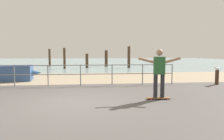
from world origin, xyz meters
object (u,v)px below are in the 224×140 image
bollard_short (217,77)px  seagull (217,69)px  skateboard (159,98)px  skateboarder (159,70)px

bollard_short → seagull: 0.45m
skateboard → bollard_short: bearing=36.2°
skateboard → skateboarder: size_ratio=0.49×
skateboarder → seagull: (4.06, 2.98, -0.19)m
skateboard → skateboarder: skateboarder is taller
skateboard → bollard_short: (4.06, 2.97, 0.31)m
bollard_short → seagull: (0.00, 0.02, 0.45)m
skateboard → skateboarder: 0.95m
skateboard → skateboarder: (-0.00, -0.00, 0.95)m
skateboard → bollard_short: size_ratio=1.08×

